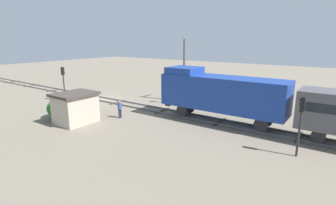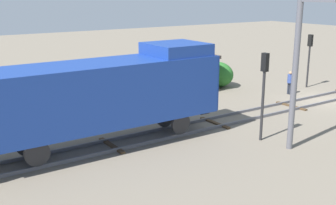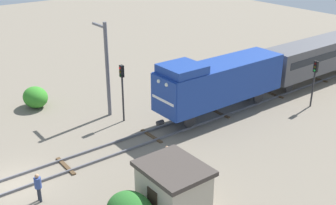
{
  "view_description": "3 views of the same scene",
  "coord_description": "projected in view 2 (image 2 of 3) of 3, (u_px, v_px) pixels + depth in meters",
  "views": [
    {
      "loc": [
        21.03,
        25.52,
        7.32
      ],
      "look_at": [
        0.97,
        11.26,
        1.34
      ],
      "focal_mm": 28.0,
      "sensor_mm": 36.0,
      "label": 1
    },
    {
      "loc": [
        -17.44,
        24.77,
        7.28
      ],
      "look_at": [
        1.46,
        12.0,
        1.25
      ],
      "focal_mm": 45.0,
      "sensor_mm": 36.0,
      "label": 2
    },
    {
      "loc": [
        21.58,
        -5.35,
        13.86
      ],
      "look_at": [
        -1.31,
        12.25,
        1.53
      ],
      "focal_mm": 45.0,
      "sensor_mm": 36.0,
      "label": 3
    }
  ],
  "objects": [
    {
      "name": "railway_track",
      "position": [
        323.0,
        99.0,
        29.22
      ],
      "size": [
        2.4,
        78.18,
        0.16
      ],
      "color": "#595960",
      "rests_on": "ground"
    },
    {
      "name": "traffic_signal_mid",
      "position": [
        264.0,
        81.0,
        20.53
      ],
      "size": [
        0.32,
        0.34,
        4.43
      ],
      "color": "#262628",
      "rests_on": "ground"
    },
    {
      "name": "ground_plane",
      "position": [
        323.0,
        100.0,
        29.24
      ],
      "size": [
        117.27,
        117.27,
        0.0
      ],
      "primitive_type": "plane",
      "color": "#756B5B"
    },
    {
      "name": "traffic_signal_near",
      "position": [
        310.0,
        51.0,
        32.33
      ],
      "size": [
        0.32,
        0.34,
        4.12
      ],
      "color": "#262628",
      "rests_on": "ground"
    },
    {
      "name": "worker_near_track",
      "position": [
        290.0,
        81.0,
        30.55
      ],
      "size": [
        0.38,
        0.38,
        1.7
      ],
      "rotation": [
        0.0,
        0.0,
        5.98
      ],
      "color": "#262B38",
      "rests_on": "ground"
    },
    {
      "name": "catenary_mast",
      "position": [
        297.0,
        68.0,
        19.13
      ],
      "size": [
        1.94,
        0.28,
        7.33
      ],
      "color": "#595960",
      "rests_on": "ground"
    },
    {
      "name": "worker_by_signal",
      "position": [
        195.0,
        89.0,
        28.05
      ],
      "size": [
        0.38,
        0.38,
        1.7
      ],
      "rotation": [
        0.0,
        0.0,
        4.51
      ],
      "color": "#262B38",
      "rests_on": "ground"
    },
    {
      "name": "bush_mid",
      "position": [
        218.0,
        74.0,
        33.06
      ],
      "size": [
        2.69,
        2.2,
        1.95
      ],
      "primitive_type": "ellipsoid",
      "color": "#286626",
      "rests_on": "ground"
    },
    {
      "name": "locomotive",
      "position": [
        112.0,
        90.0,
        19.79
      ],
      "size": [
        2.9,
        11.6,
        4.6
      ],
      "color": "navy",
      "rests_on": "railway_track"
    },
    {
      "name": "relay_hut",
      "position": [
        191.0,
        72.0,
        31.74
      ],
      "size": [
        3.5,
        2.9,
        2.74
      ],
      "color": "#B2A893",
      "rests_on": "ground"
    }
  ]
}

